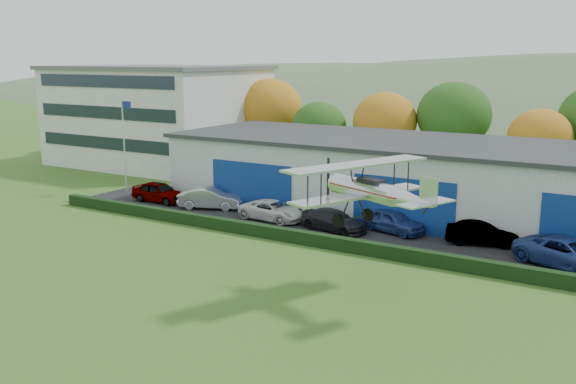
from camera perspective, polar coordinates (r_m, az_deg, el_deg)
The scene contains 16 objects.
ground at distance 28.27m, azimuth -17.27°, elevation -12.16°, with size 300.00×300.00×0.00m, color #3A6620.
apron at distance 42.82m, azimuth 7.09°, elevation -3.43°, with size 48.00×9.00×0.05m, color black.
hedge at distance 38.55m, azimuth 4.15°, elevation -4.52°, with size 46.00×0.60×0.80m, color black.
hangar at distance 47.89m, azimuth 12.81°, elevation 1.23°, with size 40.60×12.60×5.30m.
office_block at distance 70.71m, azimuth -11.43°, elevation 6.73°, with size 20.60×15.60×10.40m.
flagpole at distance 55.84m, azimuth -14.30°, elevation 4.85°, with size 1.05×0.10×8.00m.
tree_belt at distance 60.68m, azimuth 13.08°, elevation 6.22°, with size 75.70×13.22×10.12m.
distant_hills at distance 160.46m, azimuth 22.31°, elevation 2.27°, with size 430.00×196.00×56.00m.
car_0 at distance 51.63m, azimuth -11.36°, elevation 0.00°, with size 1.89×4.69×1.60m, color gray.
car_1 at distance 48.75m, azimuth -6.91°, elevation -0.56°, with size 1.67×4.78×1.58m, color silver.
car_2 at distance 45.03m, azimuth -1.35°, elevation -1.65°, with size 2.27×4.93×1.37m, color silver.
car_3 at distance 42.43m, azimuth 4.07°, elevation -2.52°, with size 1.92×4.72×1.37m, color black.
car_4 at distance 42.40m, azimuth 9.27°, elevation -2.56°, with size 1.79×4.44×1.51m, color navy.
car_5 at distance 40.84m, azimuth 16.88°, elevation -3.54°, with size 1.51×4.34×1.43m, color gray.
car_6 at distance 38.02m, azimuth 23.73°, elevation -5.02°, with size 2.71×5.88×1.63m, color navy.
biplane at distance 30.03m, azimuth 7.47°, elevation 0.26°, with size 7.21×8.01×3.05m.
Camera 1 is at (19.80, -16.75, 11.26)m, focal length 40.04 mm.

